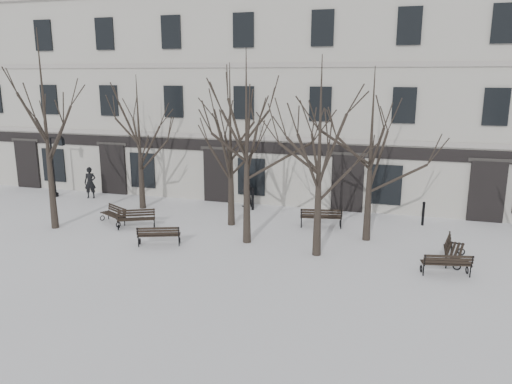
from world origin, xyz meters
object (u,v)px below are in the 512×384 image
at_px(bench_2, 447,263).
at_px(tree_1, 246,125).
at_px(tree_2, 320,134).
at_px(bench_3, 114,214).
at_px(bench_0, 136,218).
at_px(tree_0, 44,107).
at_px(bench_5, 453,249).
at_px(bench_4, 321,217).
at_px(bench_1, 159,235).
at_px(lamp_post, 56,162).

bearing_deg(bench_2, tree_1, -21.69).
distance_m(tree_2, bench_3, 10.87).
relative_size(bench_0, bench_3, 1.05).
height_order(tree_0, bench_0, tree_0).
bearing_deg(bench_5, bench_3, 97.31).
xyz_separation_m(tree_1, bench_0, (-5.42, 0.46, -4.43)).
height_order(tree_0, tree_1, tree_0).
bearing_deg(bench_4, bench_1, 25.25).
bearing_deg(bench_0, lamp_post, 125.22).
bearing_deg(bench_2, tree_0, -14.17).
relative_size(tree_2, lamp_post, 2.13).
height_order(bench_5, lamp_post, lamp_post).
distance_m(bench_3, bench_4, 9.67).
distance_m(bench_3, bench_5, 14.88).
bearing_deg(tree_0, lamp_post, 126.16).
distance_m(bench_3, lamp_post, 7.12).
relative_size(bench_0, bench_1, 0.97).
xyz_separation_m(tree_0, bench_2, (16.71, -0.83, -5.01)).
bearing_deg(bench_0, bench_2, -33.81).
relative_size(tree_1, tree_2, 1.04).
distance_m(bench_1, lamp_post, 11.27).
relative_size(tree_2, bench_4, 3.83).
xyz_separation_m(bench_5, lamp_post, (-20.76, 4.42, 1.55)).
xyz_separation_m(tree_2, bench_1, (-6.35, -0.78, -4.23)).
relative_size(tree_0, bench_4, 4.44).
xyz_separation_m(tree_2, bench_2, (4.66, -0.75, -4.25)).
height_order(tree_0, bench_4, tree_0).
distance_m(bench_1, bench_2, 11.01).
relative_size(tree_0, bench_5, 4.65).
xyz_separation_m(tree_0, lamp_post, (-3.73, 5.10, -3.42)).
relative_size(tree_0, bench_3, 5.28).
distance_m(tree_0, tree_2, 12.07).
bearing_deg(bench_4, tree_2, 85.61).
relative_size(tree_1, bench_3, 4.73).
height_order(tree_1, lamp_post, tree_1).
bearing_deg(bench_4, lamp_post, -17.07).
bearing_deg(tree_1, lamp_post, 160.44).
bearing_deg(tree_0, tree_1, 3.67).
relative_size(tree_1, bench_1, 4.34).
bearing_deg(tree_1, tree_2, -12.30).
bearing_deg(bench_3, bench_1, -3.99).
bearing_deg(bench_0, tree_0, 170.45).
bearing_deg(bench_3, bench_4, 41.46).
bearing_deg(bench_0, tree_1, -30.54).
xyz_separation_m(bench_4, lamp_post, (-15.35, 1.61, 1.53)).
bearing_deg(tree_0, bench_5, 2.29).
bearing_deg(bench_5, tree_1, 100.99).
bearing_deg(lamp_post, bench_3, -31.81).
xyz_separation_m(tree_1, tree_2, (3.04, -0.66, -0.19)).
height_order(bench_0, lamp_post, lamp_post).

